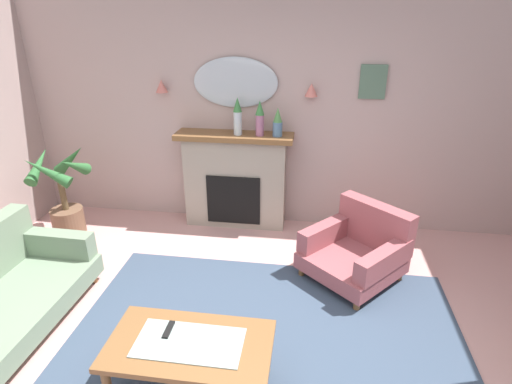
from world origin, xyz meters
The scene contains 15 objects.
floor centered at (0.00, 0.00, -0.05)m, with size 7.27×5.86×0.10m, color #C6938E.
wall_back centered at (0.00, 2.48, 1.47)m, with size 7.27×0.10×2.95m, color #B29993.
patterned_rug centered at (0.00, 0.20, 0.01)m, with size 3.20×2.40×0.01m, color #38475B.
fireplace centered at (-0.61, 2.26, 0.57)m, with size 1.36×0.36×1.16m.
mantel_vase_centre centered at (-0.56, 2.23, 1.38)m, with size 0.10×0.10×0.42m.
mantel_vase_left centered at (-0.31, 2.23, 1.36)m, with size 0.10×0.10×0.39m.
mantel_vase_right centered at (-0.11, 2.23, 1.31)m, with size 0.11×0.11×0.32m.
wall_mirror centered at (-0.61, 2.40, 1.71)m, with size 0.96×0.06×0.56m, color #B2BCC6.
wall_sconce_left centered at (-1.46, 2.35, 1.66)m, with size 0.14×0.14×0.14m, color #D17066.
wall_sconce_right centered at (0.24, 2.35, 1.66)m, with size 0.14×0.14×0.14m, color #D17066.
framed_picture centered at (0.89, 2.41, 1.75)m, with size 0.28×0.03×0.36m, color #4C6B56.
coffee_table centered at (-0.45, -0.23, 0.38)m, with size 1.10×0.60×0.45m.
tv_remote centered at (-0.62, -0.15, 0.45)m, with size 0.04×0.16×0.02m, color black.
armchair_by_coffee_table centered at (0.79, 1.36, 0.31)m, with size 1.14×1.14×0.71m.
potted_plant_tall_palm centered at (-2.53, 1.73, 0.50)m, with size 0.60×0.61×1.09m.
Camera 1 is at (0.28, -2.23, 2.46)m, focal length 28.89 mm.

